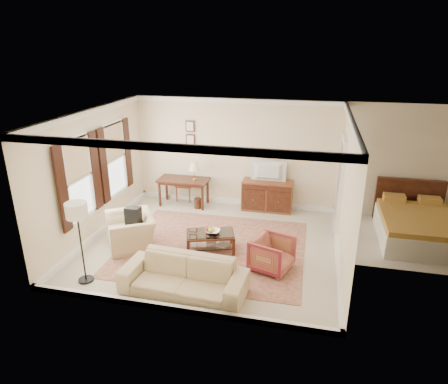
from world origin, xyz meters
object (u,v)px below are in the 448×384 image
at_px(writing_desk, 184,183).
at_px(club_armchair, 131,226).
at_px(striped_armchair, 272,252).
at_px(sideboard, 267,196).
at_px(coffee_table, 210,237).
at_px(sofa, 183,272).
at_px(tv, 268,165).

xyz_separation_m(writing_desk, club_armchair, (-0.36, -2.54, -0.16)).
distance_m(writing_desk, striped_armchair, 3.96).
distance_m(sideboard, coffee_table, 2.67).
relative_size(sideboard, sofa, 0.59).
bearing_deg(club_armchair, striped_armchair, 51.30).
bearing_deg(sideboard, striped_armchair, -80.76).
bearing_deg(sofa, coffee_table, 91.72).
relative_size(sideboard, tv, 1.51).
bearing_deg(coffee_table, writing_desk, 120.44).
height_order(tv, sofa, tv).
distance_m(coffee_table, striped_armchair, 1.46).
relative_size(sideboard, coffee_table, 1.15).
bearing_deg(tv, coffee_table, 70.25).
bearing_deg(coffee_table, striped_armchair, -18.59).
relative_size(sideboard, striped_armchair, 1.75).
bearing_deg(sideboard, club_armchair, -134.42).
xyz_separation_m(sideboard, striped_armchair, (0.48, -2.98, -0.03)).
distance_m(sideboard, club_armchair, 3.78).
xyz_separation_m(writing_desk, sideboard, (2.28, 0.16, -0.23)).
xyz_separation_m(tv, club_armchair, (-2.64, -2.68, -0.77)).
bearing_deg(sideboard, coffee_table, -109.61).
relative_size(writing_desk, club_armchair, 1.24).
distance_m(tv, sofa, 4.30).
distance_m(writing_desk, sofa, 4.19).
bearing_deg(coffee_table, tv, 70.25).
height_order(sideboard, coffee_table, sideboard).
bearing_deg(sofa, sideboard, 80.79).
xyz_separation_m(writing_desk, striped_armchair, (2.76, -2.82, -0.26)).
distance_m(writing_desk, club_armchair, 2.57).
relative_size(tv, club_armchair, 0.79).
relative_size(tv, coffee_table, 0.77).
relative_size(coffee_table, club_armchair, 1.04).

